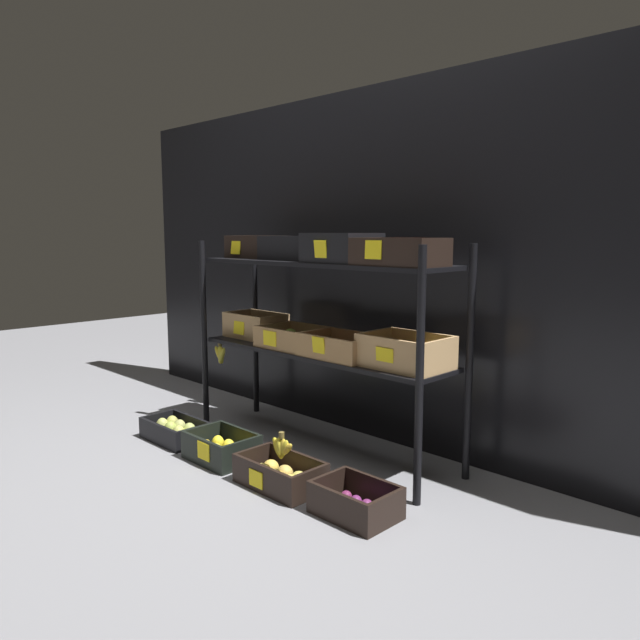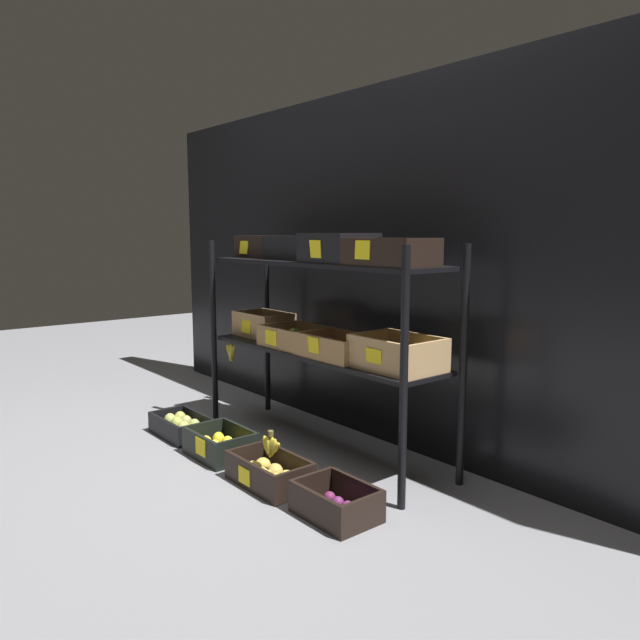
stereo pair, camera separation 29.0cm
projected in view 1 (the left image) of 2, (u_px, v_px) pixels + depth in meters
The scene contains 8 objects.
ground_plane at pixel (320, 448), 3.00m from camera, with size 10.00×10.00×0.00m, color gray.
storefront_wall at pixel (371, 266), 3.13m from camera, with size 3.82×0.12×1.77m, color black.
display_rack at pixel (322, 306), 2.88m from camera, with size 1.54×0.39×1.05m.
crate_ground_pear at pixel (175, 431), 3.10m from camera, with size 0.35×0.21×0.11m.
crate_ground_lemon at pixel (222, 449), 2.83m from camera, with size 0.32×0.24×0.13m.
crate_ground_apple_gold at pixel (280, 476), 2.53m from camera, with size 0.37×0.22×0.12m.
crate_ground_plum at pixel (356, 504), 2.27m from camera, with size 0.31×0.22×0.12m.
banana_bunch_loose at pixel (282, 448), 2.51m from camera, with size 0.14×0.05×0.12m.
Camera 1 is at (2.02, -2.04, 1.06)m, focal length 34.07 mm.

